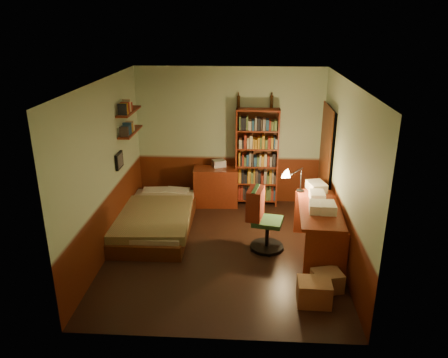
# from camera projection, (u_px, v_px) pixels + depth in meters

# --- Properties ---
(floor) EXTENTS (3.50, 4.00, 0.02)m
(floor) POSITION_uv_depth(u_px,v_px,m) (223.00, 251.00, 6.83)
(floor) COLOR black
(floor) RESTS_ON ground
(ceiling) EXTENTS (3.50, 4.00, 0.02)m
(ceiling) POSITION_uv_depth(u_px,v_px,m) (223.00, 81.00, 5.91)
(ceiling) COLOR silver
(ceiling) RESTS_ON wall_back
(wall_back) EXTENTS (3.50, 0.02, 2.60)m
(wall_back) POSITION_uv_depth(u_px,v_px,m) (230.00, 137.00, 8.25)
(wall_back) COLOR #A4BA95
(wall_back) RESTS_ON ground
(wall_left) EXTENTS (0.02, 4.00, 2.60)m
(wall_left) POSITION_uv_depth(u_px,v_px,m) (105.00, 170.00, 6.47)
(wall_left) COLOR #A4BA95
(wall_left) RESTS_ON ground
(wall_right) EXTENTS (0.02, 4.00, 2.60)m
(wall_right) POSITION_uv_depth(u_px,v_px,m) (345.00, 175.00, 6.27)
(wall_right) COLOR #A4BA95
(wall_right) RESTS_ON ground
(wall_front) EXTENTS (3.50, 0.02, 2.60)m
(wall_front) POSITION_uv_depth(u_px,v_px,m) (211.00, 237.00, 4.49)
(wall_front) COLOR #A4BA95
(wall_front) RESTS_ON ground
(doorway) EXTENTS (0.06, 0.90, 2.00)m
(doorway) POSITION_uv_depth(u_px,v_px,m) (326.00, 165.00, 7.60)
(doorway) COLOR black
(doorway) RESTS_ON ground
(door_trim) EXTENTS (0.02, 0.98, 2.08)m
(door_trim) POSITION_uv_depth(u_px,v_px,m) (324.00, 165.00, 7.60)
(door_trim) COLOR #45200E
(door_trim) RESTS_ON ground
(bed) EXTENTS (1.16, 2.14, 0.63)m
(bed) POSITION_uv_depth(u_px,v_px,m) (156.00, 212.00, 7.42)
(bed) COLOR olive
(bed) RESTS_ON ground
(dresser) EXTENTS (0.85, 0.45, 0.74)m
(dresser) POSITION_uv_depth(u_px,v_px,m) (216.00, 187.00, 8.36)
(dresser) COLOR maroon
(dresser) RESTS_ON ground
(mini_stereo) EXTENTS (0.29, 0.26, 0.13)m
(mini_stereo) POSITION_uv_depth(u_px,v_px,m) (219.00, 163.00, 8.32)
(mini_stereo) COLOR #B2B2B7
(mini_stereo) RESTS_ON dresser
(bookshelf) EXTENTS (0.81, 0.27, 1.87)m
(bookshelf) POSITION_uv_depth(u_px,v_px,m) (257.00, 158.00, 8.20)
(bookshelf) COLOR maroon
(bookshelf) RESTS_ON ground
(bottle_left) EXTENTS (0.07, 0.07, 0.22)m
(bottle_left) POSITION_uv_depth(u_px,v_px,m) (238.00, 102.00, 7.96)
(bottle_left) COLOR black
(bottle_left) RESTS_ON bookshelf
(bottle_right) EXTENTS (0.08, 0.08, 0.22)m
(bottle_right) POSITION_uv_depth(u_px,v_px,m) (272.00, 102.00, 7.92)
(bottle_right) COLOR black
(bottle_right) RESTS_ON bookshelf
(desk) EXTENTS (0.70, 1.50, 0.79)m
(desk) POSITION_uv_depth(u_px,v_px,m) (318.00, 232.00, 6.57)
(desk) COLOR maroon
(desk) RESTS_ON ground
(paper_stack) EXTENTS (0.33, 0.40, 0.14)m
(paper_stack) POSITION_uv_depth(u_px,v_px,m) (317.00, 186.00, 7.05)
(paper_stack) COLOR silver
(paper_stack) RESTS_ON desk
(desk_lamp) EXTENTS (0.19, 0.19, 0.55)m
(desk_lamp) POSITION_uv_depth(u_px,v_px,m) (301.00, 175.00, 6.95)
(desk_lamp) COLOR black
(desk_lamp) RESTS_ON desk
(office_chair) EXTENTS (0.53, 0.49, 0.91)m
(office_chair) POSITION_uv_depth(u_px,v_px,m) (268.00, 222.00, 6.73)
(office_chair) COLOR #285029
(office_chair) RESTS_ON ground
(red_jacket) EXTENTS (0.29, 0.44, 0.48)m
(red_jacket) POSITION_uv_depth(u_px,v_px,m) (278.00, 185.00, 6.29)
(red_jacket) COLOR maroon
(red_jacket) RESTS_ON office_chair
(wall_shelf_lower) EXTENTS (0.20, 0.90, 0.03)m
(wall_shelf_lower) POSITION_uv_depth(u_px,v_px,m) (130.00, 132.00, 7.39)
(wall_shelf_lower) COLOR maroon
(wall_shelf_lower) RESTS_ON wall_left
(wall_shelf_upper) EXTENTS (0.20, 0.90, 0.03)m
(wall_shelf_upper) POSITION_uv_depth(u_px,v_px,m) (129.00, 111.00, 7.26)
(wall_shelf_upper) COLOR maroon
(wall_shelf_upper) RESTS_ON wall_left
(framed_picture) EXTENTS (0.04, 0.32, 0.26)m
(framed_picture) POSITION_uv_depth(u_px,v_px,m) (119.00, 161.00, 7.05)
(framed_picture) COLOR black
(framed_picture) RESTS_ON wall_left
(cardboard_box_a) EXTENTS (0.43, 0.35, 0.32)m
(cardboard_box_a) POSITION_uv_depth(u_px,v_px,m) (314.00, 292.00, 5.53)
(cardboard_box_a) COLOR #A3744F
(cardboard_box_a) RESTS_ON ground
(cardboard_box_b) EXTENTS (0.44, 0.39, 0.26)m
(cardboard_box_b) POSITION_uv_depth(u_px,v_px,m) (327.00, 281.00, 5.81)
(cardboard_box_b) COLOR #A3744F
(cardboard_box_b) RESTS_ON ground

